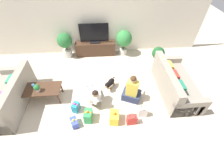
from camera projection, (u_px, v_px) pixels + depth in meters
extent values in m
plane|color=beige|center=(96.00, 99.00, 4.51)|extent=(16.00, 16.00, 0.00)
cube|color=silver|center=(93.00, 20.00, 5.44)|extent=(8.40, 0.06, 2.60)
cube|color=gray|center=(9.00, 99.00, 4.22)|extent=(0.91, 1.97, 0.43)
cube|color=gray|center=(15.00, 88.00, 3.93)|extent=(0.20, 1.97, 0.42)
cube|color=gray|center=(19.00, 76.00, 4.79)|extent=(0.91, 0.16, 0.61)
cube|color=#288E6B|center=(13.00, 82.00, 4.19)|extent=(0.18, 0.34, 0.32)
cube|color=#9E4293|center=(3.00, 100.00, 3.73)|extent=(0.18, 0.34, 0.32)
cube|color=gray|center=(175.00, 86.00, 4.60)|extent=(0.91, 1.97, 0.43)
cube|color=gray|center=(167.00, 76.00, 4.28)|extent=(0.20, 1.97, 0.42)
cube|color=gray|center=(189.00, 108.00, 3.90)|extent=(0.91, 0.16, 0.61)
cube|color=gray|center=(166.00, 65.00, 5.17)|extent=(0.91, 0.16, 0.61)
cube|color=#288E6B|center=(180.00, 88.00, 4.03)|extent=(0.18, 0.34, 0.32)
cube|color=red|center=(174.00, 77.00, 4.33)|extent=(0.18, 0.34, 0.32)
cube|color=#EACC4C|center=(169.00, 68.00, 4.64)|extent=(0.18, 0.34, 0.32)
cube|color=#472D1E|center=(41.00, 89.00, 4.24)|extent=(1.09, 0.57, 0.03)
cylinder|color=#472D1E|center=(24.00, 101.00, 4.21)|extent=(0.04, 0.04, 0.39)
cylinder|color=#472D1E|center=(59.00, 99.00, 4.26)|extent=(0.04, 0.04, 0.39)
cylinder|color=#472D1E|center=(29.00, 89.00, 4.53)|extent=(0.04, 0.04, 0.39)
cylinder|color=#472D1E|center=(61.00, 87.00, 4.58)|extent=(0.04, 0.04, 0.39)
cube|color=#472D1E|center=(95.00, 49.00, 5.98)|extent=(1.54, 0.39, 0.53)
cube|color=black|center=(95.00, 42.00, 5.78)|extent=(0.38, 0.20, 0.05)
cube|color=black|center=(94.00, 33.00, 5.51)|extent=(1.08, 0.03, 0.70)
cylinder|color=beige|center=(68.00, 53.00, 5.98)|extent=(0.33, 0.33, 0.29)
cylinder|color=brown|center=(66.00, 48.00, 5.81)|extent=(0.06, 0.06, 0.17)
sphere|color=#286B33|center=(65.00, 40.00, 5.59)|extent=(0.55, 0.55, 0.55)
cylinder|color=beige|center=(123.00, 51.00, 6.11)|extent=(0.30, 0.30, 0.24)
cylinder|color=brown|center=(123.00, 47.00, 5.96)|extent=(0.05, 0.05, 0.18)
sphere|color=#337F3D|center=(124.00, 39.00, 5.71)|extent=(0.61, 0.61, 0.61)
cylinder|color=beige|center=(156.00, 63.00, 5.61)|extent=(0.35, 0.35, 0.19)
cylinder|color=brown|center=(157.00, 59.00, 5.50)|extent=(0.06, 0.06, 0.13)
sphere|color=#1E5628|center=(158.00, 53.00, 5.31)|extent=(0.44, 0.44, 0.44)
cube|color=#23232D|center=(93.00, 94.00, 4.46)|extent=(0.38, 0.49, 0.28)
cube|color=white|center=(95.00, 94.00, 4.08)|extent=(0.42, 0.54, 0.45)
sphere|color=tan|center=(95.00, 94.00, 3.82)|extent=(0.18, 0.18, 0.18)
sphere|color=black|center=(95.00, 93.00, 3.79)|extent=(0.16, 0.16, 0.16)
cylinder|color=tan|center=(91.00, 102.00, 4.10)|extent=(0.12, 0.26, 0.39)
cylinder|color=tan|center=(101.00, 100.00, 4.16)|extent=(0.12, 0.26, 0.39)
cube|color=#283351|center=(131.00, 95.00, 4.45)|extent=(0.64, 0.57, 0.24)
cube|color=gold|center=(132.00, 88.00, 4.15)|extent=(0.37, 0.31, 0.49)
sphere|color=beige|center=(133.00, 79.00, 3.93)|extent=(0.19, 0.19, 0.19)
sphere|color=#472D19|center=(133.00, 79.00, 3.90)|extent=(0.17, 0.17, 0.17)
cylinder|color=beige|center=(138.00, 86.00, 4.31)|extent=(0.15, 0.26, 0.06)
cylinder|color=beige|center=(129.00, 84.00, 4.37)|extent=(0.15, 0.26, 0.06)
ellipsoid|color=black|center=(111.00, 82.00, 4.69)|extent=(0.33, 0.37, 0.20)
sphere|color=black|center=(108.00, 85.00, 4.53)|extent=(0.17, 0.17, 0.17)
sphere|color=olive|center=(107.00, 87.00, 4.50)|extent=(0.08, 0.08, 0.08)
cylinder|color=black|center=(114.00, 77.00, 4.78)|extent=(0.09, 0.11, 0.13)
cylinder|color=olive|center=(108.00, 87.00, 4.76)|extent=(0.04, 0.04, 0.13)
cylinder|color=olive|center=(111.00, 88.00, 4.72)|extent=(0.04, 0.04, 0.13)
cylinder|color=olive|center=(111.00, 83.00, 4.89)|extent=(0.04, 0.04, 0.13)
cylinder|color=olive|center=(114.00, 84.00, 4.85)|extent=(0.04, 0.04, 0.13)
cube|color=yellow|center=(114.00, 117.00, 3.88)|extent=(0.28, 0.36, 0.31)
cube|color=orange|center=(114.00, 117.00, 3.88)|extent=(0.24, 0.07, 0.31)
sphere|color=orange|center=(114.00, 113.00, 3.75)|extent=(0.08, 0.08, 0.08)
cube|color=#2D934C|center=(88.00, 116.00, 3.90)|extent=(0.22, 0.31, 0.32)
cube|color=orange|center=(88.00, 116.00, 3.90)|extent=(0.19, 0.05, 0.33)
sphere|color=orange|center=(87.00, 112.00, 3.77)|extent=(0.07, 0.07, 0.07)
cube|color=#3D51BC|center=(74.00, 123.00, 3.83)|extent=(0.25, 0.31, 0.20)
cube|color=yellow|center=(74.00, 123.00, 3.83)|extent=(0.17, 0.09, 0.20)
sphere|color=yellow|center=(73.00, 120.00, 3.75)|extent=(0.06, 0.06, 0.06)
cube|color=teal|center=(76.00, 107.00, 4.12)|extent=(0.23, 0.26, 0.27)
cube|color=#CC3389|center=(76.00, 107.00, 4.12)|extent=(0.16, 0.09, 0.28)
sphere|color=#CC3389|center=(75.00, 104.00, 4.01)|extent=(0.06, 0.06, 0.06)
cube|color=red|center=(132.00, 120.00, 3.83)|extent=(0.26, 0.15, 0.31)
torus|color=#4C3823|center=(132.00, 116.00, 3.71)|extent=(0.17, 0.17, 0.01)
cube|color=white|center=(143.00, 112.00, 3.99)|extent=(0.24, 0.15, 0.32)
torus|color=#4C3823|center=(144.00, 108.00, 3.86)|extent=(0.16, 0.16, 0.01)
cylinder|color=#386BAD|center=(33.00, 86.00, 4.25)|extent=(0.08, 0.08, 0.09)
torus|color=#386BAD|center=(35.00, 85.00, 4.25)|extent=(0.06, 0.01, 0.06)
cylinder|color=beige|center=(38.00, 90.00, 4.15)|extent=(0.11, 0.11, 0.07)
sphere|color=#286B33|center=(37.00, 87.00, 4.08)|extent=(0.17, 0.17, 0.17)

